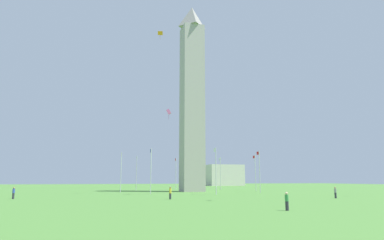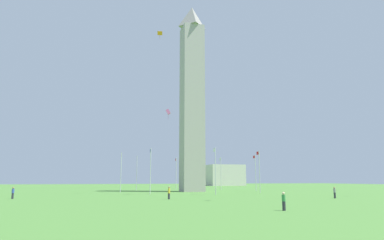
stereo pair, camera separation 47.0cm
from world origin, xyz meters
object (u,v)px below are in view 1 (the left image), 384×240
(kite_orange_diamond, at_px, (160,33))
(flagpole_w, at_px, (255,171))
(flagpole_n, at_px, (176,172))
(person_green_shirt, at_px, (287,201))
(flagpole_nw, at_px, (221,172))
(kite_pink_box, at_px, (169,112))
(person_yellow_shirt, at_px, (170,193))
(person_gray_shirt, at_px, (335,193))
(distant_building, at_px, (217,175))
(obelisk_monument, at_px, (192,95))
(flagpole_e, at_px, (121,170))
(flagpole_se, at_px, (151,169))
(flagpole_sw, at_px, (259,170))
(person_blue_shirt, at_px, (14,193))
(flagpole_ne, at_px, (137,171))
(flagpole_s, at_px, (216,169))

(kite_orange_diamond, bearing_deg, flagpole_w, -66.84)
(flagpole_n, relative_size, person_green_shirt, 5.26)
(flagpole_nw, distance_m, kite_pink_box, 34.35)
(kite_orange_diamond, bearing_deg, flagpole_n, -20.14)
(flagpole_nw, bearing_deg, person_yellow_shirt, 150.09)
(person_gray_shirt, distance_m, kite_pink_box, 30.06)
(flagpole_nw, bearing_deg, person_gray_shirt, -177.79)
(person_gray_shirt, height_order, distant_building, distant_building)
(flagpole_w, distance_m, kite_orange_diamond, 38.42)
(obelisk_monument, relative_size, flagpole_n, 5.23)
(flagpole_e, bearing_deg, flagpole_se, -157.50)
(flagpole_sw, bearing_deg, kite_orange_diamond, 89.42)
(person_gray_shirt, xyz_separation_m, person_blue_shirt, (10.93, 44.42, 0.01))
(person_gray_shirt, xyz_separation_m, kite_orange_diamond, (20.35, 22.37, 30.61))
(flagpole_w, bearing_deg, person_gray_shirt, 174.61)
(flagpole_w, bearing_deg, person_yellow_shirt, 135.61)
(obelisk_monument, distance_m, flagpole_e, 23.39)
(flagpole_ne, relative_size, person_gray_shirt, 5.23)
(flagpole_ne, xyz_separation_m, person_yellow_shirt, (-38.08, -0.18, -3.76))
(obelisk_monument, height_order, person_blue_shirt, obelisk_monument)
(person_blue_shirt, bearing_deg, distant_building, 40.73)
(flagpole_n, distance_m, flagpole_sw, 28.85)
(person_gray_shirt, xyz_separation_m, person_green_shirt, (-15.26, 17.32, -0.00))
(distant_building, bearing_deg, flagpole_s, 159.56)
(flagpole_s, distance_m, kite_orange_diamond, 28.90)
(flagpole_ne, bearing_deg, person_gray_shirt, -150.68)
(person_gray_shirt, distance_m, distant_building, 105.50)
(flagpole_se, bearing_deg, person_yellow_shirt, -179.36)
(person_green_shirt, bearing_deg, flagpole_nw, -33.07)
(person_yellow_shirt, xyz_separation_m, kite_orange_diamond, (16.21, -1.17, 30.56))
(flagpole_sw, height_order, kite_pink_box, kite_pink_box)
(flagpole_e, relative_size, flagpole_sw, 1.00)
(person_gray_shirt, bearing_deg, flagpole_s, -4.52)
(flagpole_nw, bearing_deg, obelisk_monument, 135.15)
(flagpole_ne, distance_m, flagpole_se, 22.08)
(flagpole_w, distance_m, person_blue_shirt, 51.65)
(flagpole_nw, xyz_separation_m, person_blue_shirt, (-31.28, 42.79, -3.80))
(flagpole_se, bearing_deg, flagpole_nw, -45.00)
(flagpole_n, xyz_separation_m, flagpole_w, (-15.61, -15.61, 0.00))
(flagpole_n, distance_m, person_green_shirt, 62.34)
(distant_building, bearing_deg, flagpole_sw, 165.39)
(flagpole_se, bearing_deg, kite_orange_diamond, -81.05)
(flagpole_s, bearing_deg, obelisk_monument, -0.00)
(flagpole_s, distance_m, flagpole_w, 22.08)
(flagpole_ne, relative_size, person_blue_shirt, 5.17)
(flagpole_w, distance_m, person_green_shirt, 50.81)
(flagpole_se, bearing_deg, distant_building, -27.72)
(obelisk_monument, bearing_deg, person_green_shirt, 174.27)
(flagpole_se, xyz_separation_m, kite_pink_box, (-4.18, -2.33, 10.04))
(flagpole_e, xyz_separation_m, kite_pink_box, (-15.22, -6.90, 10.04))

